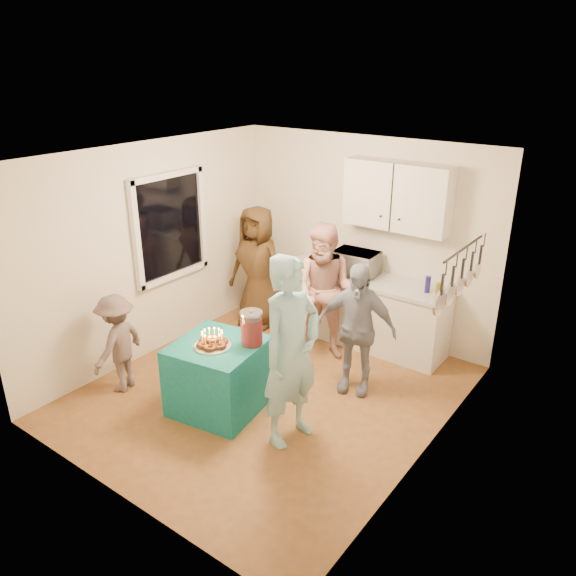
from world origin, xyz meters
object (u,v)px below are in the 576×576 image
Objects in this scene: microwave at (356,263)px; woman_back_center at (326,293)px; counter at (362,311)px; punch_jar at (252,329)px; party_table at (219,376)px; child_near_left at (118,343)px; woman_back_right at (356,328)px; woman_back_left at (257,267)px; man_birthday at (291,352)px.

woman_back_center is at bearing -98.05° from microwave.
microwave is (-0.13, 0.00, 0.63)m from counter.
punch_jar is 1.41m from woman_back_center.
woman_back_center is at bearing 80.59° from party_table.
punch_jar is 1.59m from child_near_left.
woman_back_center is at bearing 130.58° from woman_back_right.
punch_jar is at bearing -94.79° from counter.
woman_back_right is (0.69, -0.46, -0.09)m from woman_back_center.
woman_back_left is 2.22m from child_near_left.
woman_back_center reaches higher than woman_back_right.
microwave is 1.36m from woman_back_left.
counter is 1.22m from woman_back_right.
party_table is 1.71m from woman_back_center.
punch_jar is at bearing 98.84° from child_near_left.
counter is 2.27m from party_table.
woman_back_right is at bearing 5.38° from man_birthday.
woman_back_center is 1.13× the size of woman_back_right.
woman_back_center is at bearing 90.76° from punch_jar.
child_near_left is at bearing -159.56° from woman_back_right.
woman_back_right reaches higher than punch_jar.
man_birthday is 2.12m from child_near_left.
child_near_left reaches higher than counter.
man_birthday is 1.70m from woman_back_center.
punch_jar is 0.30× the size of child_near_left.
microwave reaches higher than punch_jar.
man_birthday is 2.57m from woman_back_left.
woman_back_left is at bearing 117.64° from party_table.
man_birthday is at bearing -83.88° from woman_back_center.
party_table is (-0.33, -2.23, -0.68)m from microwave.
woman_back_right reaches higher than child_near_left.
man_birthday is at bearing -15.01° from punch_jar.
child_near_left is (-1.60, -2.60, 0.14)m from counter.
party_table is at bearing -101.01° from microwave.
woman_back_center is (1.23, -0.20, 0.00)m from woman_back_left.
woman_back_center reaches higher than woman_back_left.
punch_jar is at bearing -140.87° from woman_back_right.
counter is 4.01× the size of microwave.
man_birthday is 1.13m from woman_back_right.
man_birthday reaches higher than woman_back_right.
party_table is at bearing -143.32° from punch_jar.
woman_back_center is (0.27, 1.62, 0.47)m from party_table.
child_near_left reaches higher than punch_jar.
woman_back_right is (0.50, -1.06, 0.32)m from counter.
woman_back_left is (-1.28, -0.40, -0.22)m from microwave.
woman_back_left is 0.99× the size of woman_back_center.
punch_jar is (-0.04, -2.01, -0.13)m from microwave.
microwave is at bearing 14.59° from woman_back_left.
party_table is 0.57× the size of woman_back_right.
counter is 1.17× the size of man_birthday.
man_birthday is at bearing -108.58° from woman_back_right.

